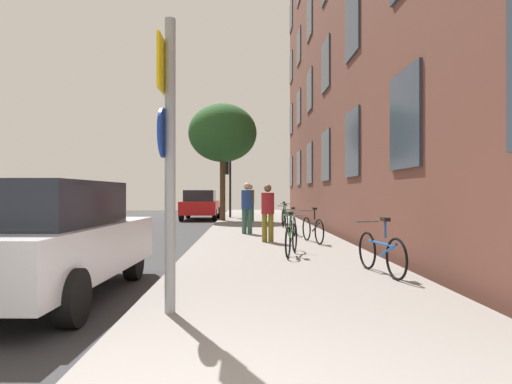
% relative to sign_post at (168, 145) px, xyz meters
% --- Properties ---
extents(ground_plane, '(41.80, 41.80, 0.00)m').
position_rel_sign_post_xyz_m(ground_plane, '(-1.87, 12.30, -2.01)').
color(ground_plane, '#332D28').
extents(road_asphalt, '(7.00, 38.00, 0.01)m').
position_rel_sign_post_xyz_m(road_asphalt, '(-3.97, 12.30, -2.00)').
color(road_asphalt, '#2D2D30').
rests_on(road_asphalt, ground).
extents(sidewalk, '(4.20, 38.00, 0.12)m').
position_rel_sign_post_xyz_m(sidewalk, '(1.63, 12.30, -1.95)').
color(sidewalk, gray).
rests_on(sidewalk, ground).
extents(sign_post, '(0.16, 0.60, 3.31)m').
position_rel_sign_post_xyz_m(sign_post, '(0.00, 0.00, 0.00)').
color(sign_post, gray).
rests_on(sign_post, sidewalk).
extents(traffic_light, '(0.43, 0.24, 3.25)m').
position_rel_sign_post_xyz_m(traffic_light, '(-0.04, 19.85, 0.35)').
color(traffic_light, black).
rests_on(traffic_light, sidewalk).
extents(tree_near, '(3.39, 3.39, 5.79)m').
position_rel_sign_post_xyz_m(tree_near, '(-0.22, 17.13, 2.44)').
color(tree_near, '#4C3823').
rests_on(tree_near, sidewalk).
extents(bicycle_0, '(0.45, 1.69, 0.95)m').
position_rel_sign_post_xyz_m(bicycle_0, '(3.12, 2.29, -1.51)').
color(bicycle_0, black).
rests_on(bicycle_0, sidewalk).
extents(bicycle_1, '(0.56, 1.64, 0.95)m').
position_rel_sign_post_xyz_m(bicycle_1, '(1.89, 4.69, -1.52)').
color(bicycle_1, black).
rests_on(bicycle_1, sidewalk).
extents(bicycle_2, '(0.48, 1.70, 0.96)m').
position_rel_sign_post_xyz_m(bicycle_2, '(2.73, 7.09, -1.51)').
color(bicycle_2, black).
rests_on(bicycle_2, sidewalk).
extents(bicycle_3, '(0.42, 1.70, 0.90)m').
position_rel_sign_post_xyz_m(bicycle_3, '(2.43, 9.49, -1.54)').
color(bicycle_3, black).
rests_on(bicycle_3, sidewalk).
extents(bicycle_4, '(0.42, 1.73, 0.96)m').
position_rel_sign_post_xyz_m(bicycle_4, '(2.39, 11.89, -1.51)').
color(bicycle_4, black).
rests_on(bicycle_4, sidewalk).
extents(bicycle_5, '(0.47, 1.66, 0.99)m').
position_rel_sign_post_xyz_m(bicycle_5, '(2.59, 14.29, -1.50)').
color(bicycle_5, black).
rests_on(bicycle_5, sidewalk).
extents(pedestrian_0, '(0.40, 0.40, 1.59)m').
position_rel_sign_post_xyz_m(pedestrian_0, '(1.50, 7.24, -0.98)').
color(pedestrian_0, olive).
rests_on(pedestrian_0, sidewalk).
extents(pedestrian_1, '(0.52, 0.52, 1.70)m').
position_rel_sign_post_xyz_m(pedestrian_1, '(0.95, 9.77, -0.92)').
color(pedestrian_1, '#33594C').
rests_on(pedestrian_1, sidewalk).
extents(pedestrian_2, '(0.53, 0.53, 1.76)m').
position_rel_sign_post_xyz_m(pedestrian_2, '(1.14, 16.42, -0.88)').
color(pedestrian_2, '#33594C').
rests_on(pedestrian_2, sidewalk).
extents(car_0, '(1.99, 4.26, 1.62)m').
position_rel_sign_post_xyz_m(car_0, '(-1.84, 1.13, -1.16)').
color(car_0, silver).
rests_on(car_0, road_asphalt).
extents(car_1, '(1.96, 4.44, 1.62)m').
position_rel_sign_post_xyz_m(car_1, '(-1.58, 19.75, -1.16)').
color(car_1, red).
rests_on(car_1, road_asphalt).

